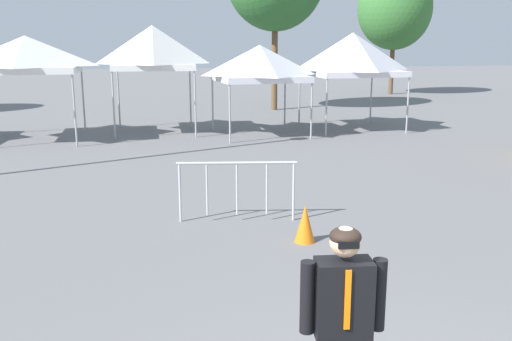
{
  "coord_description": "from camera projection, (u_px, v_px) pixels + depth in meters",
  "views": [
    {
      "loc": [
        -1.75,
        -3.02,
        3.07
      ],
      "look_at": [
        -0.17,
        4.61,
        1.3
      ],
      "focal_mm": 39.27,
      "sensor_mm": 36.0,
      "label": 1
    }
  ],
  "objects": [
    {
      "name": "traffic_cone_lot_center",
      "position": [
        305.0,
        224.0,
        8.82
      ],
      "size": [
        0.32,
        0.32,
        0.6
      ],
      "primitive_type": "cone",
      "color": "orange",
      "rests_on": "ground"
    },
    {
      "name": "person_foreground",
      "position": [
        342.0,
        321.0,
        4.2
      ],
      "size": [
        0.65,
        0.29,
        1.78
      ],
      "color": "#33384C",
      "rests_on": "ground"
    },
    {
      "name": "canopy_tent_behind_right",
      "position": [
        353.0,
        54.0,
        20.08
      ],
      "size": [
        3.22,
        3.22,
        3.46
      ],
      "color": "#9E9EA3",
      "rests_on": "ground"
    },
    {
      "name": "tree_behind_tents_left",
      "position": [
        395.0,
        9.0,
        33.74
      ],
      "size": [
        4.46,
        4.46,
        7.6
      ],
      "color": "brown",
      "rests_on": "ground"
    },
    {
      "name": "canopy_tent_right_of_center",
      "position": [
        260.0,
        63.0,
        18.81
      ],
      "size": [
        3.06,
        3.06,
        3.03
      ],
      "color": "#9E9EA3",
      "rests_on": "ground"
    },
    {
      "name": "canopy_tent_behind_left",
      "position": [
        153.0,
        48.0,
        19.18
      ],
      "size": [
        2.85,
        2.85,
        3.69
      ],
      "color": "#9E9EA3",
      "rests_on": "ground"
    },
    {
      "name": "canopy_tent_far_left",
      "position": [
        26.0,
        54.0,
        17.61
      ],
      "size": [
        3.16,
        3.16,
        3.32
      ],
      "color": "#9E9EA3",
      "rests_on": "ground"
    },
    {
      "name": "crowd_barrier_by_lift",
      "position": [
        237.0,
        180.0,
        9.77
      ],
      "size": [
        2.08,
        0.39,
        1.08
      ],
      "color": "#B7BABF",
      "rests_on": "ground"
    }
  ]
}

